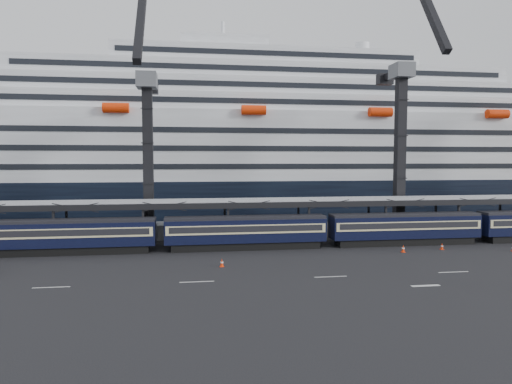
# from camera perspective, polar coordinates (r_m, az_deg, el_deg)

# --- Properties ---
(ground) EXTENTS (260.00, 260.00, 0.00)m
(ground) POSITION_cam_1_polar(r_m,az_deg,el_deg) (46.77, 10.17, -9.09)
(ground) COLOR black
(ground) RESTS_ON ground
(lane_markings) EXTENTS (111.00, 4.27, 0.02)m
(lane_markings) POSITION_cam_1_polar(r_m,az_deg,el_deg) (45.45, 22.27, -9.70)
(lane_markings) COLOR beige
(lane_markings) RESTS_ON ground
(train) EXTENTS (133.05, 3.00, 4.05)m
(train) POSITION_cam_1_polar(r_m,az_deg,el_deg) (54.74, 2.23, -4.76)
(train) COLOR black
(train) RESTS_ON ground
(canopy) EXTENTS (130.00, 6.25, 5.53)m
(canopy) POSITION_cam_1_polar(r_m,az_deg,el_deg) (59.25, 5.96, -1.14)
(canopy) COLOR gray
(canopy) RESTS_ON ground
(cruise_ship) EXTENTS (214.09, 28.84, 34.00)m
(cruise_ship) POSITION_cam_1_polar(r_m,az_deg,el_deg) (90.21, 0.31, 5.15)
(cruise_ship) COLOR black
(cruise_ship) RESTS_ON ground
(crane_dark_near) EXTENTS (4.50, 17.75, 35.08)m
(crane_dark_near) POSITION_cam_1_polar(r_m,az_deg,el_deg) (62.05, -13.38, 5.17)
(crane_dark_near) COLOR #51555A
(crane_dark_near) RESTS_ON ground
(crane_dark_mid) EXTENTS (4.50, 18.24, 39.64)m
(crane_dark_mid) POSITION_cam_1_polar(r_m,az_deg,el_deg) (67.63, 17.73, 6.20)
(crane_dark_mid) COLOR #51555A
(crane_dark_mid) RESTS_ON ground
(traffic_cone_c) EXTENTS (0.42, 0.42, 0.84)m
(traffic_cone_c) POSITION_cam_1_polar(r_m,az_deg,el_deg) (45.77, -4.29, -8.79)
(traffic_cone_c) COLOR red
(traffic_cone_c) RESTS_ON ground
(traffic_cone_d) EXTENTS (0.43, 0.43, 0.86)m
(traffic_cone_d) POSITION_cam_1_polar(r_m,az_deg,el_deg) (55.25, 17.92, -6.74)
(traffic_cone_d) COLOR red
(traffic_cone_d) RESTS_ON ground
(traffic_cone_e) EXTENTS (0.39, 0.39, 0.78)m
(traffic_cone_e) POSITION_cam_1_polar(r_m,az_deg,el_deg) (58.48, 22.22, -6.30)
(traffic_cone_e) COLOR red
(traffic_cone_e) RESTS_ON ground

